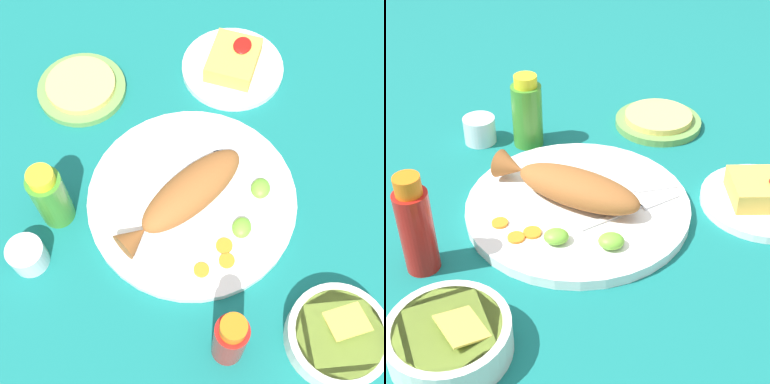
{
  "view_description": "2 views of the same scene",
  "coord_description": "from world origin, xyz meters",
  "views": [
    {
      "loc": [
        -0.39,
        -0.12,
        0.85
      ],
      "look_at": [
        0.0,
        0.0,
        0.04
      ],
      "focal_mm": 50.0,
      "sensor_mm": 36.0,
      "label": 1
    },
    {
      "loc": [
        -0.01,
        -0.76,
        0.6
      ],
      "look_at": [
        0.0,
        0.0,
        0.04
      ],
      "focal_mm": 55.0,
      "sensor_mm": 36.0,
      "label": 2
    }
  ],
  "objects": [
    {
      "name": "lime_wedge_side",
      "position": [
        0.05,
        -0.11,
        0.03
      ],
      "size": [
        0.04,
        0.03,
        0.02
      ],
      "primitive_type": "ellipsoid",
      "color": "#6BB233",
      "rests_on": "main_plate"
    },
    {
      "name": "fried_fish",
      "position": [
        -0.01,
        0.01,
        0.05
      ],
      "size": [
        0.26,
        0.18,
        0.05
      ],
      "rotation": [
        0.0,
        0.0,
        -0.52
      ],
      "color": "#935628",
      "rests_on": "main_plate"
    },
    {
      "name": "ground_plane",
      "position": [
        0.0,
        0.0,
        0.0
      ],
      "size": [
        4.0,
        4.0,
        0.0
      ],
      "primitive_type": "plane",
      "color": "#146B66"
    },
    {
      "name": "side_plate_fries",
      "position": [
        0.31,
        0.01,
        0.01
      ],
      "size": [
        0.2,
        0.2,
        0.01
      ],
      "primitive_type": "cylinder",
      "color": "white",
      "rests_on": "ground_plane"
    },
    {
      "name": "fork_far",
      "position": [
        0.09,
        -0.02,
        0.02
      ],
      "size": [
        0.17,
        0.11,
        0.0
      ],
      "rotation": [
        0.0,
        0.0,
        6.81
      ],
      "color": "silver",
      "rests_on": "main_plate"
    },
    {
      "name": "tortilla_plate",
      "position": [
        0.17,
        0.28,
        0.01
      ],
      "size": [
        0.17,
        0.17,
        0.01
      ],
      "primitive_type": "cylinder",
      "color": "#6B9E4C",
      "rests_on": "ground_plane"
    },
    {
      "name": "salt_cup",
      "position": [
        -0.18,
        0.22,
        0.02
      ],
      "size": [
        0.06,
        0.06,
        0.05
      ],
      "color": "silver",
      "rests_on": "ground_plane"
    },
    {
      "name": "hot_sauce_bottle_green",
      "position": [
        -0.09,
        0.21,
        0.07
      ],
      "size": [
        0.06,
        0.06,
        0.14
      ],
      "color": "#3D8428",
      "rests_on": "ground_plane"
    },
    {
      "name": "fork_near",
      "position": [
        0.09,
        0.03,
        0.02
      ],
      "size": [
        0.18,
        0.05,
        0.0
      ],
      "rotation": [
        0.0,
        0.0,
        6.49
      ],
      "color": "silver",
      "rests_on": "main_plate"
    },
    {
      "name": "lime_wedge_main",
      "position": [
        -0.03,
        -0.1,
        0.03
      ],
      "size": [
        0.04,
        0.03,
        0.02
      ],
      "primitive_type": "ellipsoid",
      "color": "#6BB233",
      "rests_on": "main_plate"
    },
    {
      "name": "carrot_slice_mid",
      "position": [
        -0.07,
        -0.08,
        0.02
      ],
      "size": [
        0.03,
        0.03,
        0.0
      ],
      "primitive_type": "cylinder",
      "color": "orange",
      "rests_on": "main_plate"
    },
    {
      "name": "hot_sauce_bottle_red",
      "position": [
        -0.23,
        -0.13,
        0.07
      ],
      "size": [
        0.05,
        0.05,
        0.16
      ],
      "color": "#B21914",
      "rests_on": "ground_plane"
    },
    {
      "name": "fries_pile",
      "position": [
        0.31,
        0.01,
        0.03
      ],
      "size": [
        0.11,
        0.09,
        0.04
      ],
      "color": "gold",
      "rests_on": "side_plate_fries"
    },
    {
      "name": "guacamole_bowl",
      "position": [
        -0.16,
        -0.28,
        0.03
      ],
      "size": [
        0.16,
        0.16,
        0.06
      ],
      "color": "white",
      "rests_on": "ground_plane"
    },
    {
      "name": "carrot_slice_far",
      "position": [
        -0.09,
        -0.09,
        0.02
      ],
      "size": [
        0.03,
        0.03,
        0.0
      ],
      "primitive_type": "cylinder",
      "color": "orange",
      "rests_on": "main_plate"
    },
    {
      "name": "main_plate",
      "position": [
        0.0,
        0.0,
        0.01
      ],
      "size": [
        0.36,
        0.36,
        0.02
      ],
      "primitive_type": "cylinder",
      "color": "white",
      "rests_on": "ground_plane"
    },
    {
      "name": "carrot_slice_near",
      "position": [
        -0.12,
        -0.05,
        0.02
      ],
      "size": [
        0.03,
        0.03,
        0.0
      ],
      "primitive_type": "cylinder",
      "color": "orange",
      "rests_on": "main_plate"
    },
    {
      "name": "tortilla_stack",
      "position": [
        0.17,
        0.28,
        0.02
      ],
      "size": [
        0.13,
        0.13,
        0.01
      ],
      "primitive_type": "cylinder",
      "color": "#E0C666",
      "rests_on": "tortilla_plate"
    }
  ]
}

